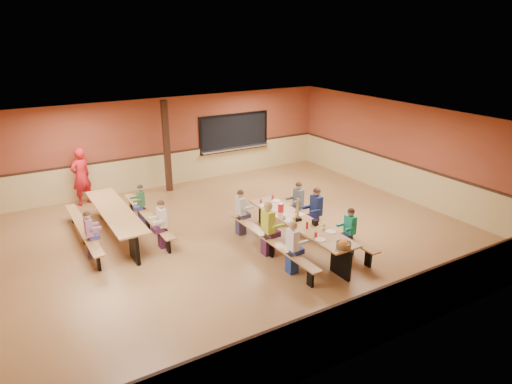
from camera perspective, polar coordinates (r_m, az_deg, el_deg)
ground at (r=11.93m, az=-2.30°, el=-5.73°), size 12.00×12.00×0.00m
room_envelope at (r=11.65m, az=-2.35°, el=-2.67°), size 12.04×10.04×3.02m
kitchen_pass_through at (r=16.77m, az=-2.72°, el=7.24°), size 2.78×0.28×1.38m
structural_post at (r=15.16m, az=-11.10°, el=5.57°), size 0.18×0.18×3.00m
cafeteria_table_main at (r=11.21m, az=5.43°, el=-4.59°), size 1.91×3.70×0.74m
cafeteria_table_second at (r=12.34m, az=-17.13°, el=-3.09°), size 1.91×3.70×0.74m
seated_child_white_left at (r=10.10m, az=4.59°, el=-6.94°), size 0.37×0.31×1.22m
seated_adult_yellow at (r=10.83m, az=1.50°, el=-4.61°), size 0.43×0.35×1.33m
seated_child_grey_left at (r=11.91m, az=-1.94°, el=-2.60°), size 0.37×0.30×1.21m
seated_child_teal_right at (r=11.06m, az=11.62°, el=-4.93°), size 0.36×0.29×1.18m
seated_child_navy_right at (r=11.93m, az=7.51°, el=-2.50°), size 0.41×0.34×1.30m
seated_child_char_right at (r=12.52m, az=5.30°, el=-1.49°), size 0.38×0.31×1.22m
seated_child_purple_sec at (r=11.44m, az=-20.11°, el=-5.04°), size 0.34×0.28×1.14m
seated_child_green_sec at (r=12.92m, az=-14.13°, el=-1.55°), size 0.33×0.27×1.14m
seated_child_tan_sec at (r=11.43m, az=-11.64°, el=-3.99°), size 0.37×0.31×1.22m
standing_woman at (r=14.82m, az=-21.04°, el=1.83°), size 0.77×0.66×1.79m
punch_pitcher at (r=11.59m, az=3.12°, el=-1.94°), size 0.16×0.16×0.22m
chip_bowl at (r=9.92m, az=10.90°, el=-6.47°), size 0.32×0.32×0.15m
napkin_dispenser at (r=10.91m, az=7.40°, el=-3.78°), size 0.10×0.14×0.13m
condiment_mustard at (r=10.94m, az=4.81°, el=-3.51°), size 0.06×0.06×0.17m
condiment_ketchup at (r=10.69m, az=6.39°, el=-4.15°), size 0.06×0.06×0.17m
table_paddle at (r=11.10m, az=5.22°, el=-2.88°), size 0.16×0.16×0.56m
place_settings at (r=11.11m, az=5.48°, el=-3.33°), size 0.65×3.30×0.11m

